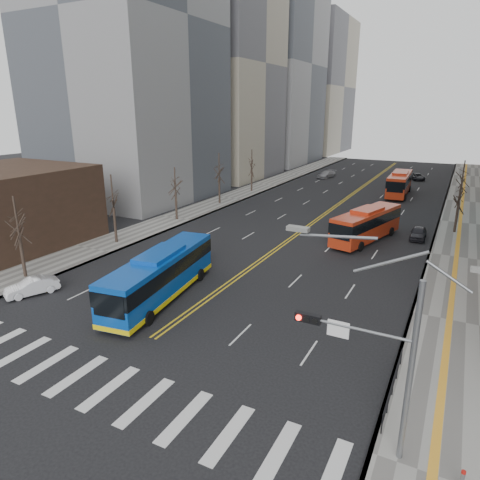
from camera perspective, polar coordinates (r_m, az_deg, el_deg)
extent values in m
plane|color=black|center=(25.16, -19.04, -17.41)|extent=(220.00, 220.00, 0.00)
cube|color=slate|center=(60.25, 28.22, 1.90)|extent=(7.00, 130.00, 0.15)
cube|color=slate|center=(68.41, -1.41, 5.59)|extent=(5.00, 130.00, 0.15)
cube|color=silver|center=(29.26, -27.32, -13.27)|extent=(0.70, 4.00, 0.01)
cube|color=silver|center=(27.54, -24.35, -14.81)|extent=(0.70, 4.00, 0.01)
cube|color=silver|center=(25.92, -20.93, -16.50)|extent=(0.70, 4.00, 0.01)
cube|color=silver|center=(24.43, -17.01, -18.34)|extent=(0.70, 4.00, 0.01)
cube|color=silver|center=(23.08, -12.51, -20.31)|extent=(0.70, 4.00, 0.01)
cube|color=silver|center=(21.90, -7.35, -22.37)|extent=(0.70, 4.00, 0.01)
cube|color=silver|center=(20.93, -1.49, -24.45)|extent=(0.70, 4.00, 0.01)
cube|color=silver|center=(20.18, 5.08, -26.43)|extent=(0.70, 4.00, 0.01)
cube|color=silver|center=(19.70, 12.30, -28.21)|extent=(0.70, 4.00, 0.01)
cube|color=gold|center=(71.85, 14.08, 5.58)|extent=(0.15, 100.00, 0.01)
cube|color=gold|center=(71.76, 14.40, 5.55)|extent=(0.15, 100.00, 0.01)
cube|color=gray|center=(72.27, -15.08, 26.36)|extent=(22.00, 24.00, 52.00)
cube|color=gray|center=(92.77, -3.23, 22.24)|extent=(22.00, 22.00, 44.00)
cube|color=gray|center=(116.52, 4.53, 22.19)|extent=(20.00, 26.00, 48.00)
cube|color=gray|center=(145.84, 10.13, 19.41)|extent=(18.00, 30.00, 40.00)
cylinder|color=gray|center=(18.52, 21.72, -16.53)|extent=(0.24, 0.24, 8.00)
cylinder|color=gray|center=(18.00, 15.03, -11.31)|extent=(4.50, 0.12, 0.12)
cube|color=black|center=(18.42, 9.04, -10.20)|extent=(1.10, 0.28, 0.38)
cylinder|color=#FF190C|center=(18.38, 7.83, -10.20)|extent=(0.24, 0.08, 0.24)
cylinder|color=black|center=(18.28, 8.87, -10.41)|extent=(0.24, 0.08, 0.24)
cylinder|color=black|center=(18.19, 9.93, -10.62)|extent=(0.24, 0.08, 0.24)
cube|color=white|center=(18.21, 12.96, -11.50)|extent=(0.90, 0.06, 0.70)
cube|color=#999993|center=(17.20, 7.74, 1.50)|extent=(0.90, 0.35, 0.18)
cube|color=black|center=(23.47, 19.84, -16.88)|extent=(0.04, 6.00, 0.04)
cylinder|color=black|center=(21.34, 18.41, -22.26)|extent=(0.06, 0.06, 1.00)
cylinder|color=black|center=(22.52, 19.11, -19.96)|extent=(0.06, 0.06, 1.00)
cylinder|color=black|center=(23.75, 19.71, -17.88)|extent=(0.06, 0.06, 1.00)
cylinder|color=black|center=(25.00, 20.25, -16.01)|extent=(0.06, 0.06, 1.00)
cylinder|color=black|center=(26.28, 20.72, -14.32)|extent=(0.06, 0.06, 1.00)
cylinder|color=gray|center=(20.28, 27.51, -26.53)|extent=(0.16, 0.16, 0.70)
cylinder|color=#B2140F|center=(20.03, 27.67, -25.73)|extent=(0.17, 0.17, 0.10)
cylinder|color=black|center=(40.40, -27.00, -2.04)|extent=(0.28, 0.28, 3.75)
cylinder|color=black|center=(47.19, -16.31, 1.86)|extent=(0.28, 0.28, 3.90)
cylinder|color=black|center=(55.40, -8.50, 4.44)|extent=(0.28, 0.28, 3.60)
cylinder|color=black|center=(64.38, -2.76, 6.58)|extent=(0.28, 0.28, 4.00)
cylinder|color=black|center=(73.96, 1.57, 7.91)|extent=(0.28, 0.28, 3.80)
cylinder|color=black|center=(54.98, 26.89, 2.59)|extent=(0.28, 0.28, 3.50)
cylinder|color=black|center=(66.72, 27.20, 4.95)|extent=(0.28, 0.28, 3.75)
cube|color=#0B46AE|center=(32.82, -10.52, -4.57)|extent=(4.41, 13.03, 3.06)
cube|color=black|center=(32.61, -10.58, -3.62)|extent=(4.47, 13.06, 1.09)
cube|color=#0B46AE|center=(32.26, -10.68, -1.88)|extent=(2.73, 4.73, 0.40)
cube|color=yellow|center=(33.33, -10.40, -6.70)|extent=(4.47, 13.06, 0.35)
cylinder|color=black|center=(30.95, -16.35, -9.20)|extent=(0.44, 1.03, 1.00)
cylinder|color=black|center=(29.57, -12.08, -10.15)|extent=(0.44, 1.03, 1.00)
cylinder|color=black|center=(37.24, -9.08, -4.09)|extent=(0.44, 1.03, 1.00)
cylinder|color=black|center=(36.10, -5.34, -4.64)|extent=(0.44, 1.03, 1.00)
cube|color=#B92E13|center=(48.17, 16.51, 2.01)|extent=(5.41, 11.68, 2.97)
cube|color=black|center=(48.03, 16.57, 2.66)|extent=(5.47, 11.72, 1.06)
cube|color=#B92E13|center=(47.79, 16.68, 3.84)|extent=(3.02, 4.39, 0.40)
cylinder|color=black|center=(45.96, 12.91, -0.16)|extent=(0.55, 1.04, 1.00)
cylinder|color=black|center=(44.83, 15.78, -0.83)|extent=(0.55, 1.04, 1.00)
cylinder|color=black|center=(52.23, 16.90, 1.62)|extent=(0.55, 1.04, 1.00)
cylinder|color=black|center=(51.24, 19.49, 1.07)|extent=(0.55, 1.04, 1.00)
cube|color=#B92E13|center=(75.66, 20.48, 7.09)|extent=(3.18, 12.36, 3.22)
cube|color=black|center=(75.57, 20.53, 7.54)|extent=(3.24, 12.38, 1.14)
cube|color=#B92E13|center=(75.41, 20.62, 8.37)|extent=(2.37, 4.36, 0.40)
cylinder|color=black|center=(72.20, 18.93, 5.62)|extent=(0.33, 1.01, 1.00)
cylinder|color=black|center=(71.95, 21.14, 5.36)|extent=(0.33, 1.01, 1.00)
cylinder|color=black|center=(79.89, 19.68, 6.60)|extent=(0.33, 1.01, 1.00)
cylinder|color=black|center=(79.66, 21.67, 6.36)|extent=(0.33, 1.01, 1.00)
imported|color=white|center=(37.00, -26.00, -5.61)|extent=(2.85, 4.13, 1.29)
imported|color=black|center=(51.03, 22.68, 0.86)|extent=(1.71, 4.02, 1.36)
imported|color=#939297|center=(91.00, 11.46, 8.60)|extent=(3.24, 5.43, 1.47)
imported|color=black|center=(93.43, 22.61, 7.79)|extent=(3.52, 5.06, 1.28)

